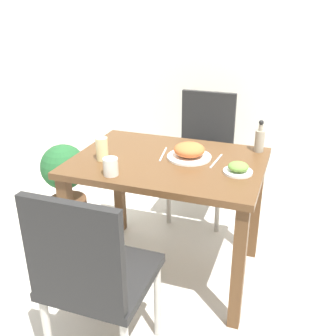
% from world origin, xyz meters
% --- Properties ---
extents(ground_plane, '(16.00, 16.00, 0.00)m').
position_xyz_m(ground_plane, '(0.00, 0.00, 0.00)').
color(ground_plane, beige).
extents(wall_back, '(8.00, 0.05, 2.60)m').
position_xyz_m(wall_back, '(0.00, 1.33, 1.30)').
color(wall_back, silver).
rests_on(wall_back, ground_plane).
extents(dining_table, '(1.03, 0.73, 0.73)m').
position_xyz_m(dining_table, '(0.00, 0.00, 0.61)').
color(dining_table, brown).
rests_on(dining_table, ground_plane).
extents(chair_near, '(0.42, 0.42, 0.91)m').
position_xyz_m(chair_near, '(-0.06, -0.76, 0.52)').
color(chair_near, black).
rests_on(chair_near, ground_plane).
extents(chair_far, '(0.42, 0.42, 0.91)m').
position_xyz_m(chair_far, '(0.01, 0.77, 0.52)').
color(chair_far, black).
rests_on(chair_far, ground_plane).
extents(food_plate, '(0.24, 0.24, 0.09)m').
position_xyz_m(food_plate, '(0.10, 0.06, 0.77)').
color(food_plate, white).
rests_on(food_plate, dining_table).
extents(side_plate, '(0.15, 0.15, 0.06)m').
position_xyz_m(side_plate, '(0.39, -0.05, 0.75)').
color(side_plate, white).
rests_on(side_plate, dining_table).
extents(drink_cup, '(0.07, 0.07, 0.09)m').
position_xyz_m(drink_cup, '(-0.20, -0.28, 0.77)').
color(drink_cup, silver).
rests_on(drink_cup, dining_table).
extents(juice_glass, '(0.07, 0.07, 0.13)m').
position_xyz_m(juice_glass, '(-0.34, -0.12, 0.79)').
color(juice_glass, beige).
rests_on(juice_glass, dining_table).
extents(sauce_bottle, '(0.05, 0.05, 0.19)m').
position_xyz_m(sauce_bottle, '(0.45, 0.29, 0.80)').
color(sauce_bottle, gray).
rests_on(sauce_bottle, dining_table).
extents(fork_utensil, '(0.04, 0.20, 0.00)m').
position_xyz_m(fork_utensil, '(-0.05, 0.06, 0.73)').
color(fork_utensil, silver).
rests_on(fork_utensil, dining_table).
extents(spoon_utensil, '(0.03, 0.20, 0.00)m').
position_xyz_m(spoon_utensil, '(0.25, 0.06, 0.73)').
color(spoon_utensil, silver).
rests_on(spoon_utensil, dining_table).
extents(potted_plant_left, '(0.31, 0.31, 0.63)m').
position_xyz_m(potted_plant_left, '(-0.83, 0.22, 0.35)').
color(potted_plant_left, '#51331E').
rests_on(potted_plant_left, ground_plane).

